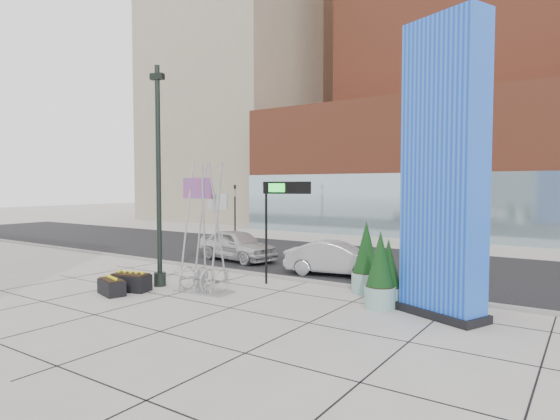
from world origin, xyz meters
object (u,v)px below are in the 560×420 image
Objects in this scene: public_art_sculpture at (204,258)px; car_silver_mid at (336,259)px; concrete_bollard at (201,277)px; overhead_street_sign at (281,196)px; car_white_west at (237,245)px; lamp_post at (159,197)px; blue_pylon at (443,174)px.

public_art_sculpture is 6.37m from car_silver_mid.
concrete_bollard is 0.16× the size of overhead_street_sign.
concrete_bollard is at bearing 136.34° from public_art_sculpture.
car_silver_mid is at bearing 60.25° from overhead_street_sign.
overhead_street_sign reaches higher than car_silver_mid.
overhead_street_sign reaches higher than concrete_bollard.
concrete_bollard is at bearing -143.58° from car_white_west.
car_silver_mid reaches higher than concrete_bollard.
lamp_post is 7.40m from car_white_west.
car_white_west is at bearing 129.32° from overhead_street_sign.
public_art_sculpture is at bearing -40.25° from concrete_bollard.
overhead_street_sign is at bearing 34.57° from lamp_post.
concrete_bollard is 6.15m from car_silver_mid.
blue_pylon is at bearing 10.02° from lamp_post.
blue_pylon is 10.18m from concrete_bollard.
overhead_street_sign is 0.92× the size of car_silver_mid.
car_silver_mid is (3.56, 4.99, 0.41)m from concrete_bollard.
car_white_west is at bearing -178.17° from blue_pylon.
lamp_post reaches higher than overhead_street_sign.
public_art_sculpture reaches higher than car_white_west.
overhead_street_sign is at bearing -115.24° from car_white_west.
lamp_post is at bearing -146.33° from blue_pylon.
overhead_street_sign is at bearing 151.95° from car_silver_mid.
blue_pylon is 1.04× the size of lamp_post.
blue_pylon reaches higher than lamp_post.
public_art_sculpture is (2.22, 0.22, -2.30)m from lamp_post.
blue_pylon is 9.08m from public_art_sculpture.
car_silver_mid is (2.64, 5.77, -0.54)m from public_art_sculpture.
blue_pylon is at bearing -138.96° from car_silver_mid.
lamp_post is 1.78× the size of public_art_sculpture.
overhead_street_sign is 7.30m from car_white_west.
overhead_street_sign is 0.86× the size of car_white_west.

